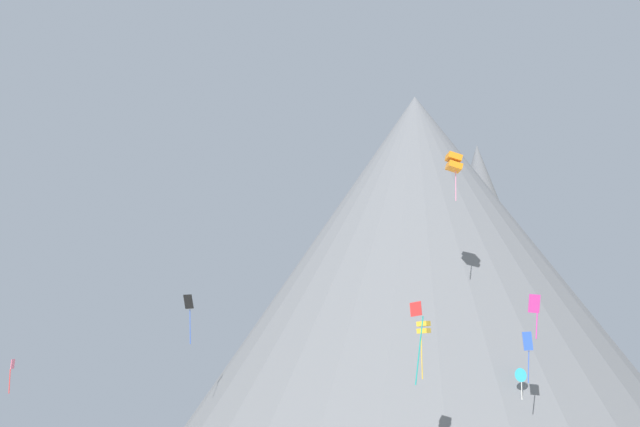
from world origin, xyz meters
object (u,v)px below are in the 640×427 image
kite_orange_high (454,163)px  kite_gold_low (424,328)px  kite_red_low (417,325)px  kite_black_mid (189,307)px  kite_rainbow_low (12,368)px  kite_magenta_low (535,307)px  rock_massif (431,282)px  kite_cyan_low (520,376)px  kite_blue_low (528,346)px

kite_orange_high → kite_gold_low: 21.14m
kite_red_low → kite_black_mid: bearing=24.4°
kite_gold_low → kite_rainbow_low: bearing=-162.0°
kite_magenta_low → kite_rainbow_low: bearing=24.0°
rock_massif → kite_cyan_low: (4.38, -27.11, -13.90)m
kite_rainbow_low → kite_orange_high: kite_orange_high is taller
kite_magenta_low → kite_gold_low: (-5.94, 12.15, 0.39)m
kite_blue_low → kite_magenta_low: bearing=-59.2°
rock_massif → kite_gold_low: (-5.17, -37.18, -11.11)m
kite_rainbow_low → kite_gold_low: size_ratio=0.67×
kite_blue_low → kite_gold_low: bearing=-103.1°
kite_cyan_low → kite_gold_low: 14.15m
kite_black_mid → kite_rainbow_low: bearing=-133.1°
kite_red_low → rock_massif: bearing=-15.8°
kite_blue_low → kite_red_low: bearing=-79.6°
kite_orange_high → kite_red_low: bearing=-25.1°
kite_black_mid → kite_cyan_low: bearing=-13.3°
kite_blue_low → kite_cyan_low: kite_blue_low is taller
kite_rainbow_low → kite_magenta_low: 45.60m
rock_massif → kite_black_mid: size_ratio=13.90×
kite_blue_low → kite_gold_low: 11.76m
kite_cyan_low → kite_black_mid: kite_black_mid is taller
kite_rainbow_low → rock_massif: bearing=167.0°
kite_orange_high → kite_gold_low: (-4.61, -10.92, -17.51)m
kite_cyan_low → kite_orange_high: kite_orange_high is taller
kite_blue_low → kite_gold_low: (-9.63, -6.73, 0.55)m
kite_cyan_low → kite_orange_high: bearing=-31.5°
kite_gold_low → kite_red_low: bearing=-67.5°
kite_magenta_low → kite_gold_low: size_ratio=0.65×
kite_red_low → kite_gold_low: 11.98m
rock_massif → kite_rainbow_low: size_ratio=23.80×
kite_rainbow_low → kite_black_mid: size_ratio=0.58×
kite_cyan_low → kite_magenta_low: size_ratio=1.08×
kite_black_mid → kite_magenta_low: 42.81m
kite_rainbow_low → kite_orange_high: (39.58, 3.00, 19.75)m
kite_cyan_low → kite_black_mid: bearing=-39.5°
kite_cyan_low → kite_orange_high: (-4.93, 0.85, 20.30)m
kite_rainbow_low → kite_cyan_low: (44.52, 2.15, -0.55)m
kite_cyan_low → kite_red_low: kite_red_low is taller
kite_rainbow_low → kite_black_mid: (13.25, 12.13, 7.37)m
kite_red_low → kite_magenta_low: size_ratio=1.84×
kite_orange_high → kite_black_mid: bearing=-118.6°
kite_black_mid → kite_gold_low: bearing=-38.3°
rock_massif → kite_red_low: bearing=-98.0°
kite_cyan_low → kite_red_low: 24.61m
rock_massif → kite_rainbow_low: 51.44m
kite_blue_low → kite_black_mid: 34.53m
kite_magenta_low → kite_cyan_low: bearing=-49.1°
kite_gold_low → kite_blue_low: bearing=65.7°
kite_rainbow_low → kite_gold_low: (34.97, -7.92, 2.24)m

